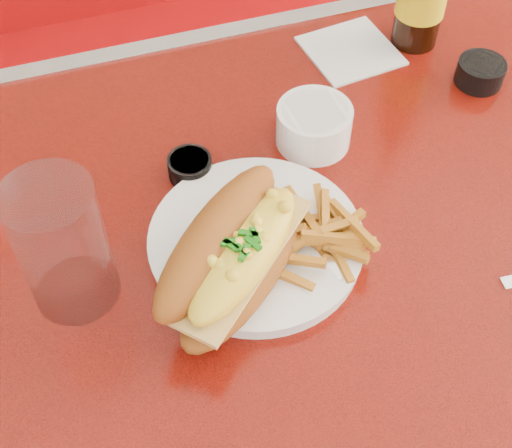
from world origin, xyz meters
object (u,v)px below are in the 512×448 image
object	(u,v)px
dinner_plate	(256,242)
gravy_ramekin	(314,125)
diner_table	(355,311)
fork	(300,222)
sauce_cup_left	(190,166)
water_tumbler	(63,246)
booth_bench_far	(201,97)
mac_hoagie	(234,254)
sauce_cup_right	(481,71)

from	to	relation	value
dinner_plate	gravy_ramekin	world-z (taller)	gravy_ramekin
diner_table	fork	world-z (taller)	fork
sauce_cup_left	water_tumbler	distance (m)	0.20
dinner_plate	water_tumbler	world-z (taller)	water_tumbler
booth_bench_far	fork	bearing A→B (deg)	-95.43
sauce_cup_left	water_tumbler	xyz separation A→B (m)	(-0.15, -0.12, 0.06)
water_tumbler	sauce_cup_left	bearing A→B (deg)	37.93
diner_table	gravy_ramekin	bearing A→B (deg)	93.21
diner_table	sauce_cup_left	size ratio (longest dim) A/B	19.21
booth_bench_far	mac_hoagie	distance (m)	1.00
diner_table	booth_bench_far	bearing A→B (deg)	90.00
dinner_plate	booth_bench_far	bearing A→B (deg)	80.84
sauce_cup_left	sauce_cup_right	xyz separation A→B (m)	(0.41, 0.04, 0.00)
gravy_ramekin	diner_table	bearing A→B (deg)	-86.79
diner_table	booth_bench_far	world-z (taller)	booth_bench_far
gravy_ramekin	sauce_cup_right	world-z (taller)	gravy_ramekin
sauce_cup_left	fork	bearing A→B (deg)	-52.62
booth_bench_far	dinner_plate	xyz separation A→B (m)	(-0.13, -0.79, 0.49)
sauce_cup_right	mac_hoagie	bearing A→B (deg)	-152.78
mac_hoagie	fork	world-z (taller)	mac_hoagie
diner_table	mac_hoagie	distance (m)	0.27
dinner_plate	fork	world-z (taller)	same
fork	sauce_cup_left	xyz separation A→B (m)	(-0.09, 0.12, -0.00)
water_tumbler	booth_bench_far	bearing A→B (deg)	67.67
mac_hoagie	sauce_cup_right	distance (m)	0.45
fork	gravy_ramekin	size ratio (longest dim) A/B	1.40
fork	sauce_cup_right	size ratio (longest dim) A/B	2.14
booth_bench_far	mac_hoagie	xyz separation A→B (m)	(-0.16, -0.83, 0.54)
dinner_plate	gravy_ramekin	distance (m)	0.18
booth_bench_far	fork	xyz separation A→B (m)	(-0.07, -0.78, 0.50)
mac_hoagie	sauce_cup_right	bearing A→B (deg)	-15.47
sauce_cup_right	water_tumbler	bearing A→B (deg)	-164.01
sauce_cup_left	booth_bench_far	bearing A→B (deg)	75.85
dinner_plate	sauce_cup_left	distance (m)	0.13
fork	water_tumbler	xyz separation A→B (m)	(-0.25, 0.00, 0.06)
booth_bench_far	water_tumbler	distance (m)	1.01
booth_bench_far	sauce_cup_right	world-z (taller)	booth_bench_far
booth_bench_far	diner_table	bearing A→B (deg)	-90.00
dinner_plate	fork	distance (m)	0.05
booth_bench_far	fork	world-z (taller)	booth_bench_far
mac_hoagie	sauce_cup_left	size ratio (longest dim) A/B	3.55
diner_table	sauce_cup_right	distance (m)	0.35
mac_hoagie	gravy_ramekin	bearing A→B (deg)	5.68
gravy_ramekin	dinner_plate	bearing A→B (deg)	-131.67
dinner_plate	sauce_cup_left	world-z (taller)	sauce_cup_left
fork	sauce_cup_right	distance (m)	0.35
dinner_plate	sauce_cup_right	xyz separation A→B (m)	(0.37, 0.17, 0.01)
booth_bench_far	dinner_plate	distance (m)	0.94
gravy_ramekin	sauce_cup_right	bearing A→B (deg)	7.65
diner_table	mac_hoagie	xyz separation A→B (m)	(-0.16, -0.02, 0.22)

